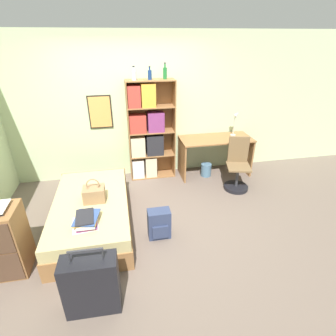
# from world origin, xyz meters

# --- Properties ---
(ground_plane) EXTENTS (14.00, 14.00, 0.00)m
(ground_plane) POSITION_xyz_m (0.00, 0.00, 0.00)
(ground_plane) COLOR #66564C
(wall_back) EXTENTS (10.00, 0.09, 2.60)m
(wall_back) POSITION_xyz_m (-0.00, 1.59, 1.30)
(wall_back) COLOR beige
(wall_back) RESTS_ON ground_plane
(bed) EXTENTS (1.04, 1.84, 0.44)m
(bed) POSITION_xyz_m (-0.72, 0.02, 0.22)
(bed) COLOR olive
(bed) RESTS_ON ground_plane
(handbag) EXTENTS (0.29, 0.23, 0.34)m
(handbag) POSITION_xyz_m (-0.65, -0.00, 0.55)
(handbag) COLOR #93704C
(handbag) RESTS_ON bed
(book_stack_on_bed) EXTENTS (0.35, 0.39, 0.11)m
(book_stack_on_bed) POSITION_xyz_m (-0.72, -0.51, 0.50)
(book_stack_on_bed) COLOR silver
(book_stack_on_bed) RESTS_ON bed
(suitcase) EXTENTS (0.54, 0.25, 0.78)m
(suitcase) POSITION_xyz_m (-0.63, -1.32, 0.32)
(suitcase) COLOR black
(suitcase) RESTS_ON ground_plane
(bookcase) EXTENTS (0.85, 0.30, 1.83)m
(bookcase) POSITION_xyz_m (0.26, 1.39, 0.89)
(bookcase) COLOR olive
(bookcase) RESTS_ON ground_plane
(bottle_green) EXTENTS (0.08, 0.08, 0.22)m
(bottle_green) POSITION_xyz_m (0.08, 1.36, 1.91)
(bottle_green) COLOR #B7BCC1
(bottle_green) RESTS_ON bookcase
(bottle_brown) EXTENTS (0.07, 0.07, 0.22)m
(bottle_brown) POSITION_xyz_m (0.34, 1.37, 1.91)
(bottle_brown) COLOR navy
(bottle_brown) RESTS_ON bookcase
(bottle_clear) EXTENTS (0.07, 0.07, 0.27)m
(bottle_clear) POSITION_xyz_m (0.60, 1.39, 1.93)
(bottle_clear) COLOR #1E6B2D
(bottle_clear) RESTS_ON bookcase
(desk) EXTENTS (1.36, 0.60, 0.75)m
(desk) POSITION_xyz_m (1.56, 1.24, 0.53)
(desk) COLOR olive
(desk) RESTS_ON ground_plane
(desk_lamp) EXTENTS (0.15, 0.11, 0.48)m
(desk_lamp) POSITION_xyz_m (1.96, 1.33, 1.08)
(desk_lamp) COLOR #ADA89E
(desk_lamp) RESTS_ON desk
(desk_chair) EXTENTS (0.48, 0.48, 0.93)m
(desk_chair) POSITION_xyz_m (1.77, 0.64, 0.31)
(desk_chair) COLOR black
(desk_chair) RESTS_ON ground_plane
(backpack) EXTENTS (0.30, 0.21, 0.42)m
(backpack) POSITION_xyz_m (0.19, -0.39, 0.21)
(backpack) COLOR #2D3856
(backpack) RESTS_ON ground_plane
(waste_bin) EXTENTS (0.20, 0.20, 0.25)m
(waste_bin) POSITION_xyz_m (1.38, 1.18, 0.13)
(waste_bin) COLOR slate
(waste_bin) RESTS_ON ground_plane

